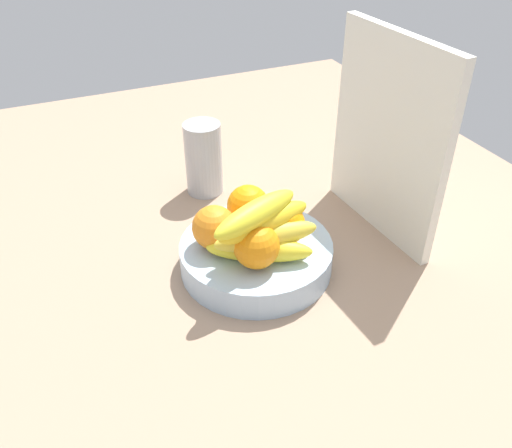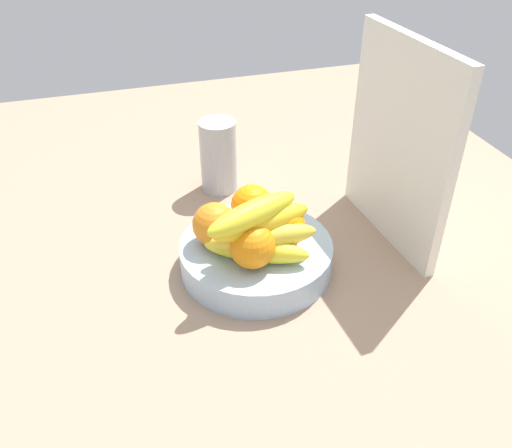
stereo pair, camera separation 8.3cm
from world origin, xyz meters
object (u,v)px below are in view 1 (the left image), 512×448
(orange_back_left, at_px, (283,225))
(banana_bunch, at_px, (261,230))
(orange_center, at_px, (258,245))
(cutting_board, at_px, (388,138))
(orange_front_right, at_px, (214,227))
(orange_front_left, at_px, (248,206))
(thermos_tumbler, at_px, (203,159))
(fruit_bowl, at_px, (256,255))

(orange_back_left, relative_size, banana_bunch, 0.39)
(banana_bunch, bearing_deg, orange_center, -40.85)
(cutting_board, bearing_deg, orange_back_left, -82.37)
(orange_back_left, bearing_deg, cutting_board, 100.85)
(orange_front_right, bearing_deg, banana_bunch, 43.79)
(orange_front_left, bearing_deg, thermos_tumbler, -178.11)
(fruit_bowl, distance_m, cutting_board, 0.31)
(orange_center, bearing_deg, orange_front_left, 164.61)
(orange_center, height_order, orange_back_left, same)
(orange_front_right, relative_size, thermos_tumbler, 0.49)
(orange_center, bearing_deg, thermos_tumbler, 175.90)
(orange_front_left, xyz_separation_m, cutting_board, (0.03, 0.25, 0.09))
(orange_front_left, relative_size, orange_front_right, 1.00)
(thermos_tumbler, bearing_deg, orange_center, -4.10)
(orange_center, bearing_deg, fruit_bowl, 159.58)
(fruit_bowl, height_order, banana_bunch, banana_bunch)
(fruit_bowl, relative_size, orange_front_left, 3.51)
(orange_front_left, distance_m, orange_front_right, 0.08)
(orange_front_right, height_order, cutting_board, cutting_board)
(fruit_bowl, height_order, orange_center, orange_center)
(banana_bunch, bearing_deg, fruit_bowl, 169.39)
(cutting_board, distance_m, thermos_tumbler, 0.37)
(orange_front_right, distance_m, orange_center, 0.09)
(orange_front_left, distance_m, thermos_tumbler, 0.21)
(orange_front_right, bearing_deg, orange_front_left, 115.71)
(orange_front_right, bearing_deg, orange_back_left, 70.01)
(fruit_bowl, height_order, orange_back_left, orange_back_left)
(orange_center, bearing_deg, orange_back_left, 119.95)
(orange_front_right, height_order, orange_center, same)
(orange_front_left, bearing_deg, orange_center, -15.39)
(cutting_board, height_order, thermos_tumbler, cutting_board)
(banana_bunch, bearing_deg, orange_front_left, 169.15)
(banana_bunch, relative_size, thermos_tumbler, 1.26)
(orange_front_left, height_order, banana_bunch, banana_bunch)
(fruit_bowl, height_order, cutting_board, cutting_board)
(banana_bunch, distance_m, thermos_tumbler, 0.31)
(orange_front_right, height_order, thermos_tumbler, thermos_tumbler)
(banana_bunch, height_order, cutting_board, cutting_board)
(cutting_board, relative_size, thermos_tumbler, 2.39)
(orange_front_left, distance_m, orange_center, 0.11)
(fruit_bowl, xyz_separation_m, orange_front_right, (-0.02, -0.06, 0.06))
(cutting_board, bearing_deg, fruit_bowl, -87.31)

